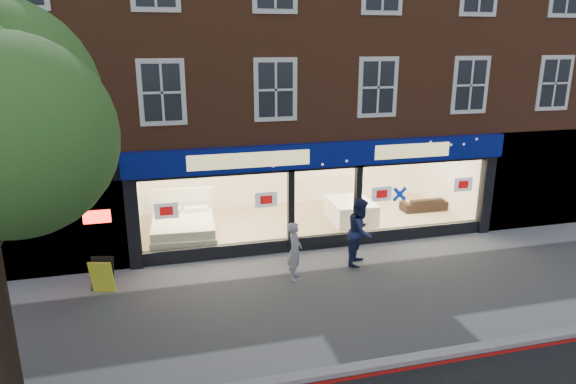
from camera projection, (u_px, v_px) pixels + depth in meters
name	position (u px, v px, depth m)	size (l,w,h in m)	color
ground	(363.00, 293.00, 12.84)	(120.00, 120.00, 0.00)	gray
kerb_line	(425.00, 366.00, 9.97)	(60.00, 0.10, 0.01)	#8C0A07
kerb_stone	(420.00, 358.00, 10.14)	(60.00, 0.25, 0.12)	gray
showroom_floor	(304.00, 223.00, 17.70)	(11.00, 4.50, 0.10)	tan
building	(291.00, 23.00, 17.38)	(19.00, 8.26, 10.30)	brown
display_bed	(183.00, 228.00, 15.97)	(2.12, 2.51, 1.37)	silver
bedside_table	(161.00, 214.00, 17.57)	(0.45, 0.45, 0.55)	brown
mattress_stack	(351.00, 210.00, 17.69)	(1.45, 1.82, 0.70)	white
sofa	(424.00, 204.00, 18.79)	(1.65, 0.65, 0.48)	black
a_board	(102.00, 275.00, 12.80)	(0.58, 0.38, 0.90)	yellow
pedestrian_grey	(295.00, 251.00, 13.43)	(0.57, 0.38, 1.58)	#929499
pedestrian_blue	(360.00, 232.00, 14.33)	(0.93, 0.72, 1.91)	#1A2149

